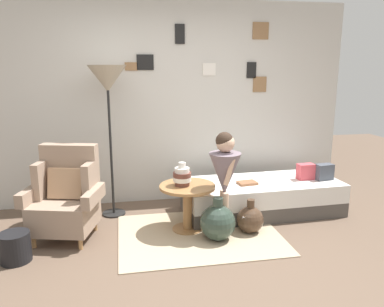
{
  "coord_description": "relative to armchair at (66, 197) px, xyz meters",
  "views": [
    {
      "loc": [
        -0.6,
        -2.97,
        1.77
      ],
      "look_at": [
        0.15,
        0.95,
        0.85
      ],
      "focal_mm": 35.29,
      "sensor_mm": 36.0,
      "label": 1
    }
  ],
  "objects": [
    {
      "name": "ground_plane",
      "position": [
        1.19,
        -0.96,
        -0.44
      ],
      "size": [
        12.0,
        12.0,
        0.0
      ],
      "primitive_type": "plane",
      "color": "brown"
    },
    {
      "name": "gallery_wall",
      "position": [
        1.2,
        0.99,
        0.86
      ],
      "size": [
        4.8,
        0.12,
        2.6
      ],
      "color": "beige",
      "rests_on": "ground"
    },
    {
      "name": "rug",
      "position": [
        1.38,
        -0.24,
        -0.43
      ],
      "size": [
        1.71,
        1.32,
        0.01
      ],
      "primitive_type": "cube",
      "color": "tan",
      "rests_on": "ground"
    },
    {
      "name": "armchair",
      "position": [
        0.0,
        0.0,
        0.0
      ],
      "size": [
        0.86,
        0.73,
        0.97
      ],
      "color": "tan",
      "rests_on": "ground"
    },
    {
      "name": "daybed",
      "position": [
        2.28,
        0.26,
        -0.24
      ],
      "size": [
        1.93,
        0.86,
        0.4
      ],
      "color": "#4C4742",
      "rests_on": "ground"
    },
    {
      "name": "pillow_head",
      "position": [
        3.05,
        0.18,
        0.06
      ],
      "size": [
        0.23,
        0.15,
        0.2
      ],
      "primitive_type": "cube",
      "rotation": [
        0.0,
        0.0,
        0.14
      ],
      "color": "#474C56",
      "rests_on": "daybed"
    },
    {
      "name": "pillow_mid",
      "position": [
        2.83,
        0.24,
        0.06
      ],
      "size": [
        0.21,
        0.13,
        0.19
      ],
      "primitive_type": "cube",
      "rotation": [
        0.0,
        0.0,
        0.05
      ],
      "color": "#D64C56",
      "rests_on": "daybed"
    },
    {
      "name": "side_table",
      "position": [
        1.28,
        -0.09,
        -0.06
      ],
      "size": [
        0.61,
        0.61,
        0.52
      ],
      "color": "#9E7042",
      "rests_on": "ground"
    },
    {
      "name": "vase_striped",
      "position": [
        1.22,
        -0.09,
        0.19
      ],
      "size": [
        0.2,
        0.2,
        0.26
      ],
      "color": "brown",
      "rests_on": "side_table"
    },
    {
      "name": "floor_lamp",
      "position": [
        0.47,
        0.53,
        1.14
      ],
      "size": [
        0.44,
        0.44,
        1.79
      ],
      "color": "black",
      "rests_on": "ground"
    },
    {
      "name": "person_child",
      "position": [
        1.65,
        -0.25,
        0.28
      ],
      "size": [
        0.34,
        0.34,
        1.12
      ],
      "color": "#D8AD8E",
      "rests_on": "ground"
    },
    {
      "name": "book_on_daybed",
      "position": [
        2.05,
        0.18,
        -0.02
      ],
      "size": [
        0.24,
        0.18,
        0.03
      ],
      "primitive_type": "cube",
      "rotation": [
        0.0,
        0.0,
        0.12
      ],
      "color": "#935E3D",
      "rests_on": "daybed"
    },
    {
      "name": "demijohn_near",
      "position": [
        1.54,
        -0.39,
        -0.25
      ],
      "size": [
        0.38,
        0.38,
        0.46
      ],
      "color": "#2D3D33",
      "rests_on": "ground"
    },
    {
      "name": "demijohn_far",
      "position": [
        1.94,
        -0.28,
        -0.29
      ],
      "size": [
        0.29,
        0.29,
        0.38
      ],
      "color": "#473323",
      "rests_on": "ground"
    },
    {
      "name": "magazine_basket",
      "position": [
        -0.41,
        -0.48,
        -0.3
      ],
      "size": [
        0.28,
        0.28,
        0.28
      ],
      "primitive_type": "cylinder",
      "color": "black",
      "rests_on": "ground"
    }
  ]
}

